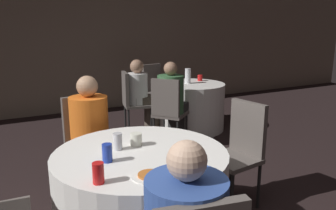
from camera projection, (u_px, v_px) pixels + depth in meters
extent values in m
cube|color=#7A6B5B|center=(41.00, 38.00, 5.82)|extent=(16.00, 0.06, 2.80)
cylinder|color=white|center=(142.00, 199.00, 2.39)|extent=(1.24, 1.24, 0.73)
cylinder|color=white|center=(191.00, 106.00, 5.20)|extent=(1.06, 1.06, 0.73)
cube|color=#59514C|center=(91.00, 150.00, 3.11)|extent=(0.45, 0.45, 0.04)
cube|color=#59514C|center=(82.00, 120.00, 3.20)|extent=(0.38, 0.10, 0.48)
cylinder|color=black|center=(116.00, 175.00, 3.13)|extent=(0.03, 0.03, 0.43)
cylinder|color=black|center=(82.00, 184.00, 2.94)|extent=(0.03, 0.03, 0.43)
cylinder|color=black|center=(101.00, 163.00, 3.40)|extent=(0.03, 0.03, 0.43)
cylinder|color=black|center=(69.00, 171.00, 3.21)|extent=(0.03, 0.03, 0.43)
cube|color=#59514C|center=(232.00, 160.00, 2.90)|extent=(0.45, 0.45, 0.04)
cube|color=#59514C|center=(248.00, 128.00, 2.94)|extent=(0.10, 0.38, 0.48)
cylinder|color=black|center=(232.00, 197.00, 2.72)|extent=(0.03, 0.03, 0.43)
cylinder|color=black|center=(205.00, 182.00, 2.99)|extent=(0.03, 0.03, 0.43)
cylinder|color=black|center=(259.00, 186.00, 2.91)|extent=(0.03, 0.03, 0.43)
cylinder|color=black|center=(231.00, 172.00, 3.18)|extent=(0.03, 0.03, 0.43)
cube|color=#59514C|center=(138.00, 105.00, 4.96)|extent=(0.47, 0.47, 0.04)
cube|color=#59514C|center=(125.00, 88.00, 4.85)|extent=(0.13, 0.38, 0.48)
cylinder|color=black|center=(147.00, 116.00, 5.21)|extent=(0.03, 0.03, 0.43)
cylinder|color=black|center=(151.00, 122.00, 4.90)|extent=(0.03, 0.03, 0.43)
cylinder|color=black|center=(125.00, 118.00, 5.12)|extent=(0.03, 0.03, 0.43)
cylinder|color=black|center=(129.00, 124.00, 4.80)|extent=(0.03, 0.03, 0.43)
cube|color=#59514C|center=(158.00, 93.00, 5.82)|extent=(0.47, 0.47, 0.04)
cube|color=#59514C|center=(152.00, 78.00, 5.90)|extent=(0.38, 0.13, 0.48)
cylinder|color=black|center=(171.00, 106.00, 5.85)|extent=(0.03, 0.03, 0.43)
cylinder|color=black|center=(156.00, 109.00, 5.64)|extent=(0.03, 0.03, 0.43)
cylinder|color=black|center=(160.00, 103.00, 6.11)|extent=(0.03, 0.03, 0.43)
cylinder|color=black|center=(145.00, 106.00, 5.90)|extent=(0.03, 0.03, 0.43)
cube|color=#59514C|center=(170.00, 114.00, 4.42)|extent=(0.56, 0.56, 0.04)
cube|color=#59514C|center=(165.00, 98.00, 4.20)|extent=(0.28, 0.32, 0.48)
cylinder|color=black|center=(164.00, 126.00, 4.69)|extent=(0.03, 0.03, 0.43)
cylinder|color=black|center=(186.00, 129.00, 4.56)|extent=(0.03, 0.03, 0.43)
cylinder|color=black|center=(154.00, 133.00, 4.38)|extent=(0.03, 0.03, 0.43)
cylinder|color=black|center=(178.00, 136.00, 4.26)|extent=(0.03, 0.03, 0.43)
sphere|color=#DBB293|center=(187.00, 161.00, 1.36)|extent=(0.17, 0.17, 0.17)
cylinder|color=#4C4238|center=(152.00, 117.00, 5.06)|extent=(0.24, 0.24, 0.47)
cube|color=#4C4238|center=(145.00, 100.00, 4.97)|extent=(0.37, 0.35, 0.12)
cylinder|color=white|center=(137.00, 89.00, 4.90)|extent=(0.31, 0.31, 0.46)
sphere|color=#997056|center=(137.00, 66.00, 4.82)|extent=(0.20, 0.20, 0.20)
cylinder|color=#282828|center=(176.00, 125.00, 4.66)|extent=(0.24, 0.24, 0.47)
cube|color=#282828|center=(173.00, 107.00, 4.50)|extent=(0.46, 0.46, 0.12)
cylinder|color=#38663D|center=(171.00, 94.00, 4.35)|extent=(0.35, 0.35, 0.51)
sphere|color=#997056|center=(171.00, 69.00, 4.28)|extent=(0.18, 0.18, 0.18)
cylinder|color=#282828|center=(102.00, 180.00, 2.99)|extent=(0.24, 0.24, 0.47)
cube|color=#282828|center=(95.00, 147.00, 3.01)|extent=(0.38, 0.36, 0.12)
cylinder|color=orange|center=(89.00, 123.00, 3.05)|extent=(0.35, 0.35, 0.50)
sphere|color=tan|center=(87.00, 86.00, 2.97)|extent=(0.19, 0.19, 0.19)
cylinder|color=white|center=(150.00, 176.00, 1.92)|extent=(0.22, 0.22, 0.01)
cylinder|color=#BC6628|center=(150.00, 175.00, 1.92)|extent=(0.14, 0.14, 0.01)
cylinder|color=red|center=(98.00, 173.00, 1.83)|extent=(0.07, 0.07, 0.12)
cylinder|color=silver|center=(118.00, 141.00, 2.33)|extent=(0.07, 0.07, 0.12)
cylinder|color=#1E38A5|center=(107.00, 153.00, 2.12)|extent=(0.07, 0.07, 0.12)
cylinder|color=silver|center=(136.00, 139.00, 2.42)|extent=(0.09, 0.09, 0.09)
cylinder|color=white|center=(188.00, 76.00, 5.10)|extent=(0.09, 0.09, 0.23)
cylinder|color=red|center=(200.00, 78.00, 5.37)|extent=(0.08, 0.08, 0.10)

